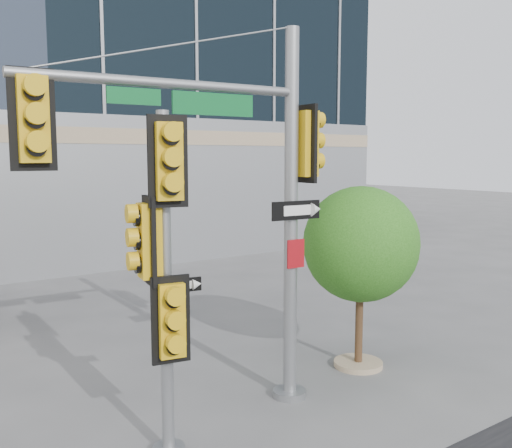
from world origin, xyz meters
TOP-DOWN VIEW (x-y plane):
  - ground at (0.00, 0.00)m, footprint 120.00×120.00m
  - main_signal_pole at (-0.78, 0.92)m, footprint 5.16×0.74m
  - secondary_signal_pole at (-2.42, 0.20)m, footprint 0.88×0.75m
  - street_tree at (2.62, 1.22)m, footprint 2.46×2.41m

SIDE VIEW (x-z plane):
  - ground at x=0.00m, z-range 0.00..0.00m
  - street_tree at x=2.62m, z-range 0.61..4.44m
  - secondary_signal_pole at x=-2.42m, z-range 0.44..5.53m
  - main_signal_pole at x=-0.78m, z-range 0.80..7.45m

